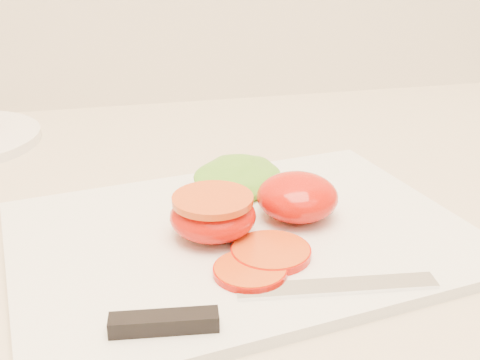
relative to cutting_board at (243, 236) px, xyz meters
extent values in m
cube|color=silver|center=(0.00, 0.00, 0.00)|extent=(0.43, 0.34, 0.01)
ellipsoid|color=red|center=(0.05, 0.02, 0.03)|extent=(0.07, 0.07, 0.04)
ellipsoid|color=red|center=(-0.03, 0.00, 0.02)|extent=(0.07, 0.07, 0.04)
cylinder|color=#B83100|center=(-0.03, 0.00, 0.04)|extent=(0.07, 0.07, 0.01)
cylinder|color=#D45221|center=(0.01, -0.05, 0.01)|extent=(0.06, 0.06, 0.01)
cylinder|color=#D45221|center=(-0.01, -0.07, 0.01)|extent=(0.06, 0.06, 0.01)
ellipsoid|color=#589527|center=(0.02, 0.09, 0.02)|extent=(0.13, 0.13, 0.02)
cube|color=silver|center=(0.05, -0.10, 0.01)|extent=(0.15, 0.04, 0.00)
cube|color=black|center=(-0.08, -0.12, 0.01)|extent=(0.07, 0.02, 0.01)
camera|label=1|loc=(-0.11, -0.45, 0.26)|focal=45.00mm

